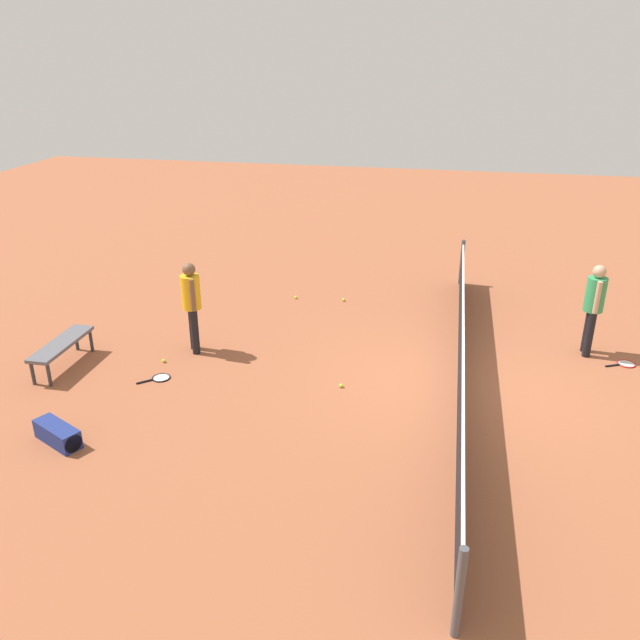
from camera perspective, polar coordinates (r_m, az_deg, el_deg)
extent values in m
plane|color=#9E5638|center=(10.95, 12.19, -5.69)|extent=(40.00, 40.00, 0.00)
cylinder|color=#4C4C51|center=(15.36, 12.49, 5.04)|extent=(0.09, 0.09, 1.07)
cylinder|color=#4C4C51|center=(6.59, 12.27, -22.64)|extent=(0.09, 0.09, 1.07)
cube|color=black|center=(10.74, 12.39, -3.56)|extent=(10.00, 0.02, 0.91)
cube|color=white|center=(10.54, 12.62, -1.21)|extent=(10.00, 0.04, 0.06)
cylinder|color=black|center=(12.01, -11.22, -0.65)|extent=(0.19, 0.19, 0.85)
cylinder|color=black|center=(11.81, -11.06, -1.06)|extent=(0.19, 0.19, 0.85)
cylinder|color=yellow|center=(11.63, -11.42, 2.45)|extent=(0.47, 0.47, 0.62)
cylinder|color=brown|center=(11.82, -11.59, 2.89)|extent=(0.12, 0.12, 0.58)
cylinder|color=brown|center=(11.42, -11.26, 2.19)|extent=(0.12, 0.12, 0.58)
sphere|color=brown|center=(11.49, -11.59, 4.43)|extent=(0.32, 0.32, 0.23)
cylinder|color=black|center=(12.65, 22.69, -0.82)|extent=(0.14, 0.14, 0.85)
cylinder|color=black|center=(12.45, 22.83, -1.22)|extent=(0.14, 0.14, 0.85)
cylinder|color=#339959|center=(12.29, 23.28, 2.11)|extent=(0.35, 0.35, 0.62)
cylinder|color=tan|center=(12.49, 23.16, 2.54)|extent=(0.09, 0.09, 0.58)
cylinder|color=tan|center=(12.09, 23.44, 1.83)|extent=(0.09, 0.09, 0.58)
sphere|color=tan|center=(12.16, 23.60, 3.97)|extent=(0.24, 0.24, 0.23)
torus|color=black|center=(11.24, -13.93, -5.00)|extent=(0.44, 0.44, 0.02)
cylinder|color=silver|center=(11.24, -13.93, -5.00)|extent=(0.38, 0.38, 0.00)
cylinder|color=black|center=(11.18, -15.33, -5.29)|extent=(0.21, 0.23, 0.03)
torus|color=red|center=(12.60, 25.58, -3.53)|extent=(0.42, 0.42, 0.02)
cylinder|color=silver|center=(12.60, 25.58, -3.53)|extent=(0.36, 0.36, 0.00)
cylinder|color=black|center=(12.42, 24.56, -3.69)|extent=(0.15, 0.27, 0.03)
sphere|color=#C6E033|center=(14.27, -2.16, 2.03)|extent=(0.07, 0.07, 0.07)
sphere|color=#C6E033|center=(11.76, -13.71, -3.54)|extent=(0.07, 0.07, 0.07)
sphere|color=#C6E033|center=(10.63, 1.90, -5.85)|extent=(0.07, 0.07, 0.07)
sphere|color=#C6E033|center=(14.13, 2.12, 1.81)|extent=(0.07, 0.07, 0.07)
cube|color=#595960|center=(11.96, -22.02, -1.97)|extent=(1.50, 0.41, 0.06)
cylinder|color=#333338|center=(12.64, -20.85, -1.63)|extent=(0.06, 0.06, 0.42)
cylinder|color=#333338|center=(11.65, -24.18, -4.33)|extent=(0.06, 0.06, 0.42)
cylinder|color=#333338|center=(12.48, -19.68, -1.75)|extent=(0.06, 0.06, 0.42)
cylinder|color=#333338|center=(11.49, -22.95, -4.51)|extent=(0.06, 0.06, 0.42)
cube|color=navy|center=(9.94, -22.30, -9.35)|extent=(0.61, 0.84, 0.28)
cylinder|color=black|center=(9.67, -21.23, -10.13)|extent=(0.28, 0.21, 0.27)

